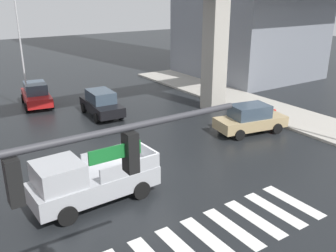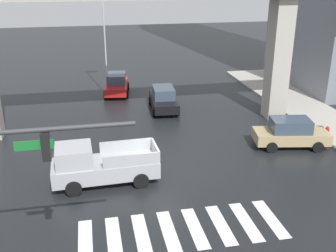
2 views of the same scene
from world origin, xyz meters
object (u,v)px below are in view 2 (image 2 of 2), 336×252
object	(u,v)px
sedan_tan	(291,133)
fire_hydrant	(327,133)
pickup_truck	(99,165)
flagpole	(105,20)
sedan_red	(117,84)
sedan_black	(164,99)

from	to	relation	value
sedan_tan	fire_hydrant	xyz separation A→B (m)	(2.75, 0.53, -0.42)
pickup_truck	flagpole	world-z (taller)	flagpole
sedan_red	sedan_tan	world-z (taller)	same
pickup_truck	fire_hydrant	xyz separation A→B (m)	(14.01, 2.77, -0.56)
sedan_black	flagpole	bearing A→B (deg)	132.88
pickup_truck	flagpole	xyz separation A→B (m)	(1.35, 14.38, 5.20)
pickup_truck	sedan_tan	size ratio (longest dim) A/B	1.14
sedan_red	sedan_black	xyz separation A→B (m)	(3.09, -4.85, 0.00)
sedan_tan	flagpole	world-z (taller)	flagpole
sedan_black	fire_hydrant	distance (m)	11.62
sedan_red	sedan_tan	distance (m)	15.84
pickup_truck	fire_hydrant	size ratio (longest dim) A/B	6.08
pickup_truck	flagpole	bearing A→B (deg)	84.62
sedan_red	sedan_black	bearing A→B (deg)	-57.53
fire_hydrant	flagpole	distance (m)	18.11
sedan_tan	flagpole	bearing A→B (deg)	129.21
sedan_tan	sedan_black	distance (m)	10.10
sedan_red	sedan_black	size ratio (longest dim) A/B	1.02
sedan_red	sedan_black	world-z (taller)	same
sedan_tan	sedan_black	bearing A→B (deg)	127.18
sedan_tan	fire_hydrant	distance (m)	2.84
sedan_red	flagpole	size ratio (longest dim) A/B	0.42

